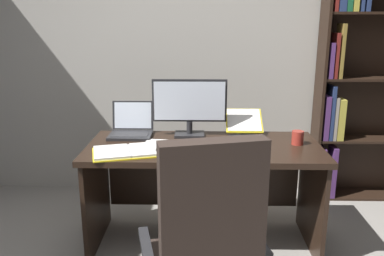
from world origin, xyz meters
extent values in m
cube|color=#B2ADA3|center=(0.00, 2.00, 1.25)|extent=(5.02, 0.12, 2.50)
cube|color=black|center=(0.01, 0.94, 0.74)|extent=(1.62, 0.72, 0.04)
cube|color=black|center=(-0.77, 0.94, 0.36)|extent=(0.03, 0.66, 0.72)
cube|color=black|center=(0.78, 0.94, 0.36)|extent=(0.03, 0.66, 0.72)
cube|color=black|center=(0.01, 1.27, 0.40)|extent=(1.50, 0.03, 0.50)
cube|color=black|center=(1.03, 1.79, 1.11)|extent=(0.02, 0.26, 2.21)
cube|color=black|center=(1.49, 1.91, 1.11)|extent=(0.93, 0.01, 2.21)
cube|color=black|center=(1.49, 1.79, 0.01)|extent=(0.88, 0.24, 0.02)
cube|color=#512D66|center=(1.09, 1.76, 0.25)|extent=(0.05, 0.20, 0.46)
cube|color=#195633|center=(1.14, 1.76, 0.18)|extent=(0.04, 0.20, 0.31)
cube|color=#512D66|center=(1.19, 1.75, 0.26)|extent=(0.04, 0.18, 0.47)
cube|color=black|center=(1.49, 1.79, 0.56)|extent=(0.88, 0.24, 0.02)
cube|color=#512D66|center=(1.09, 1.77, 0.77)|extent=(0.05, 0.21, 0.39)
cube|color=navy|center=(1.13, 1.76, 0.81)|extent=(0.03, 0.19, 0.48)
cube|color=gray|center=(1.16, 1.76, 0.76)|extent=(0.03, 0.19, 0.38)
cube|color=gold|center=(1.21, 1.74, 0.75)|extent=(0.06, 0.15, 0.37)
cube|color=black|center=(1.49, 1.79, 1.11)|extent=(0.88, 0.24, 0.02)
cube|color=#512D66|center=(1.08, 1.76, 1.27)|extent=(0.04, 0.20, 0.30)
cube|color=maroon|center=(1.12, 1.76, 1.31)|extent=(0.03, 0.18, 0.38)
cube|color=olive|center=(1.16, 1.75, 1.34)|extent=(0.03, 0.18, 0.45)
cube|color=black|center=(1.49, 1.79, 1.65)|extent=(0.88, 0.24, 0.02)
cube|color=#2D231E|center=(0.04, -0.11, 0.77)|extent=(0.49, 0.21, 0.69)
cube|color=#232326|center=(-0.28, 0.02, 0.51)|extent=(0.14, 0.39, 0.04)
cube|color=#232326|center=(0.27, 0.15, 0.51)|extent=(0.14, 0.39, 0.04)
cube|color=#232326|center=(-0.10, 1.16, 0.77)|extent=(0.22, 0.16, 0.02)
cylinder|color=#232326|center=(-0.10, 1.16, 0.82)|extent=(0.04, 0.04, 0.09)
cube|color=#232326|center=(-0.10, 1.17, 1.03)|extent=(0.55, 0.02, 0.32)
cube|color=silver|center=(-0.10, 1.15, 1.03)|extent=(0.52, 0.00, 0.29)
cube|color=#232326|center=(-0.54, 1.12, 0.77)|extent=(0.31, 0.23, 0.02)
cube|color=#2D2D30|center=(-0.54, 1.11, 0.78)|extent=(0.27, 0.13, 0.00)
cube|color=#232326|center=(-0.54, 1.27, 0.89)|extent=(0.31, 0.05, 0.22)
cube|color=silver|center=(-0.54, 1.26, 0.89)|extent=(0.28, 0.04, 0.20)
cube|color=#232326|center=(-0.10, 0.81, 0.77)|extent=(0.42, 0.15, 0.02)
ellipsoid|color=#232326|center=(0.20, 0.81, 0.78)|extent=(0.06, 0.10, 0.04)
cube|color=#232326|center=(0.32, 1.14, 0.77)|extent=(0.14, 0.12, 0.01)
cube|color=#232326|center=(0.32, 1.10, 0.78)|extent=(0.25, 0.01, 0.01)
cube|color=yellow|center=(0.32, 1.25, 0.86)|extent=(0.28, 0.22, 0.14)
cube|color=silver|center=(0.32, 1.25, 0.86)|extent=(0.25, 0.20, 0.13)
cube|color=yellow|center=(-0.59, 0.73, 0.76)|extent=(0.30, 0.34, 0.01)
cube|color=yellow|center=(-0.36, 0.79, 0.76)|extent=(0.30, 0.34, 0.01)
cube|color=silver|center=(-0.59, 0.73, 0.78)|extent=(0.28, 0.32, 0.02)
cube|color=silver|center=(-0.36, 0.79, 0.78)|extent=(0.28, 0.32, 0.02)
cylinder|color=#B7B7BC|center=(-0.48, 0.76, 0.77)|extent=(0.09, 0.25, 0.02)
cube|color=silver|center=(-0.33, 0.93, 0.76)|extent=(0.17, 0.23, 0.01)
cylinder|color=maroon|center=(-0.31, 0.93, 0.77)|extent=(0.13, 0.05, 0.01)
cylinder|color=maroon|center=(0.66, 0.97, 0.81)|extent=(0.08, 0.08, 0.10)
camera|label=1|loc=(-0.02, -1.71, 1.60)|focal=37.37mm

